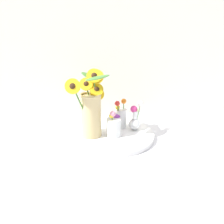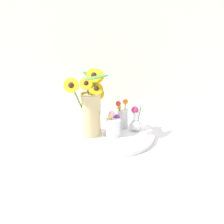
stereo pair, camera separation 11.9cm
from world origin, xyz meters
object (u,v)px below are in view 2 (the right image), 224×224
object	(u,v)px
mason_jar_sunflowers	(91,108)
vase_small_center	(113,125)
vase_bulb_right	(136,119)
vase_small_back	(122,116)
serving_tray	(112,134)

from	to	relation	value
mason_jar_sunflowers	vase_small_center	bearing A→B (deg)	-6.93
vase_small_center	mason_jar_sunflowers	bearing A→B (deg)	173.07
mason_jar_sunflowers	vase_small_center	xyz separation A→B (m)	(0.12, -0.01, -0.09)
vase_bulb_right	vase_small_back	world-z (taller)	vase_bulb_right
vase_bulb_right	vase_small_back	bearing A→B (deg)	149.37
vase_small_center	vase_bulb_right	xyz separation A→B (m)	(0.13, 0.07, 0.01)
serving_tray	mason_jar_sunflowers	distance (m)	0.20
vase_small_center	vase_bulb_right	world-z (taller)	vase_bulb_right
serving_tray	vase_small_center	size ratio (longest dim) A/B	3.26
mason_jar_sunflowers	vase_small_back	distance (m)	0.22
vase_small_center	vase_small_back	xyz separation A→B (m)	(0.05, 0.11, 0.01)
vase_bulb_right	mason_jar_sunflowers	bearing A→B (deg)	-168.19
vase_small_center	serving_tray	bearing A→B (deg)	101.03
mason_jar_sunflowers	vase_small_center	size ratio (longest dim) A/B	2.50
vase_small_back	mason_jar_sunflowers	bearing A→B (deg)	-150.58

